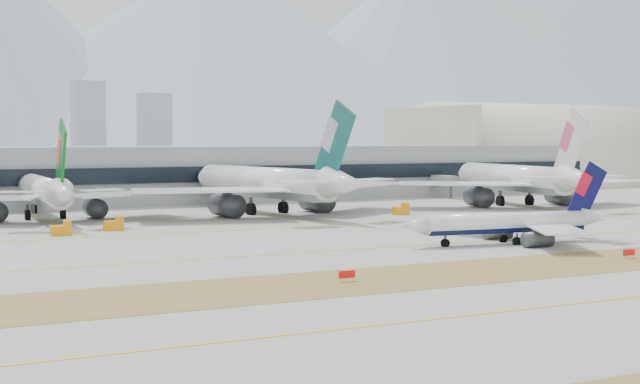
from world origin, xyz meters
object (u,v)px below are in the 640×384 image
widebody_eva (46,193)px  widebody_cathay (270,185)px  taxiing_airliner (514,224)px  terminal (132,174)px  widebody_china_air (517,180)px  hangar (529,184)px

widebody_eva → widebody_cathay: (47.67, -8.90, 1.08)m
taxiing_airliner → widebody_cathay: 70.80m
widebody_cathay → terminal: (-16.88, 55.20, 0.79)m
taxiing_airliner → widebody_china_air: bearing=-123.3°
taxiing_airliner → terminal: size_ratio=0.14×
widebody_eva → widebody_china_air: widebody_china_air is taller
hangar → widebody_china_air: bearing=-131.6°
widebody_eva → hangar: size_ratio=0.65×
widebody_cathay → taxiing_airliner: bearing=-178.0°
taxiing_airliner → terminal: 128.30m
widebody_eva → widebody_china_air: size_ratio=0.87×
widebody_eva → hangar: bearing=-68.8°
hangar → terminal: bearing=-172.6°
widebody_china_air → hangar: 106.88m
widebody_china_air → terminal: widebody_china_air is taller
widebody_eva → hangar: hangar is taller
terminal → hangar: size_ratio=3.08×
widebody_cathay → widebody_eva: bearing=70.8°
taxiing_airliner → widebody_china_air: widebody_china_air is taller
widebody_cathay → widebody_china_air: size_ratio=1.03×
widebody_cathay → hangar: bearing=-69.9°
widebody_china_air → hangar: bearing=-31.8°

